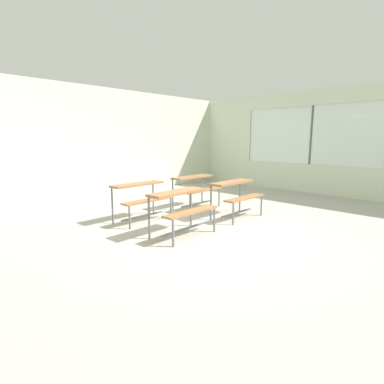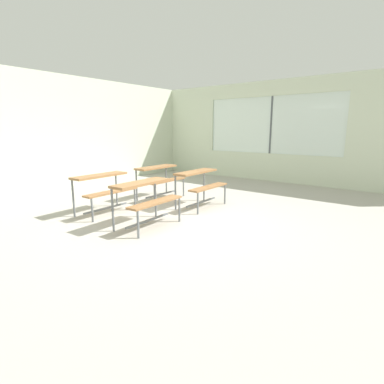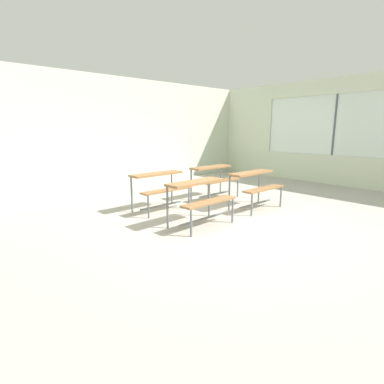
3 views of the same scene
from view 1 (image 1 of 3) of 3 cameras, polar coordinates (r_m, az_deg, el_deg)
name	(u,v)px [view 1 (image 1 of 3)]	position (r m, az deg, el deg)	size (l,w,h in m)	color
ground	(211,233)	(5.29, 3.67, -7.82)	(10.00, 9.00, 0.05)	#ADA89E
wall_back	(86,143)	(8.68, -19.47, 8.86)	(10.00, 0.12, 3.00)	beige
wall_right	(333,144)	(9.35, 25.27, 8.20)	(0.12, 9.00, 3.00)	beige
desk_bench_r0c0	(182,202)	(4.97, -1.96, -1.96)	(1.13, 0.64, 0.74)	olive
desk_bench_r0c1	(236,190)	(6.16, 8.42, 0.30)	(1.11, 0.61, 0.74)	olive
desk_bench_r1c0	(141,193)	(5.92, -9.64, -0.13)	(1.12, 0.62, 0.74)	olive
desk_bench_r1c1	(196,184)	(6.96, 0.71, 1.52)	(1.11, 0.61, 0.74)	olive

